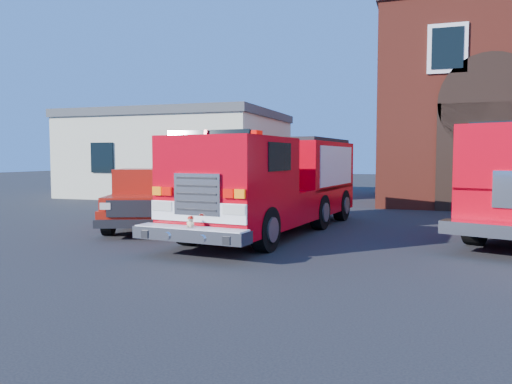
% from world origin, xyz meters
% --- Properties ---
extents(ground, '(100.00, 100.00, 0.00)m').
position_xyz_m(ground, '(0.00, 0.00, 0.00)').
color(ground, black).
rests_on(ground, ground).
extents(side_building, '(10.20, 8.20, 4.35)m').
position_xyz_m(side_building, '(-9.00, 13.00, 2.20)').
color(side_building, beige).
rests_on(side_building, ground).
extents(fire_engine, '(3.32, 8.64, 2.60)m').
position_xyz_m(fire_engine, '(-0.52, 2.05, 1.34)').
color(fire_engine, black).
rests_on(fire_engine, ground).
extents(pickup_truck, '(3.57, 5.47, 1.69)m').
position_xyz_m(pickup_truck, '(-4.28, 1.84, 0.80)').
color(pickup_truck, black).
rests_on(pickup_truck, ground).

